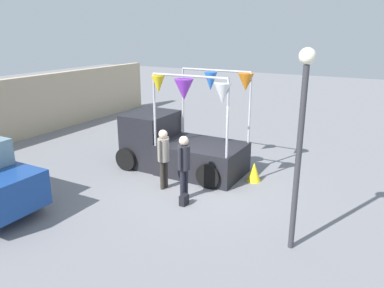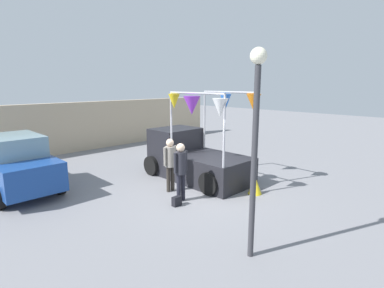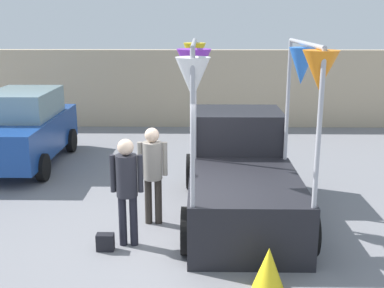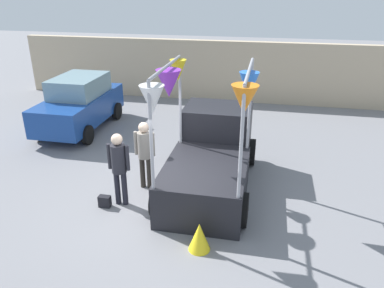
% 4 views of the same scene
% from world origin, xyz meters
% --- Properties ---
extents(ground_plane, '(60.00, 60.00, 0.00)m').
position_xyz_m(ground_plane, '(0.00, 0.00, 0.00)').
color(ground_plane, slate).
extents(vendor_truck, '(2.42, 4.10, 3.28)m').
position_xyz_m(vendor_truck, '(0.89, 1.25, 0.89)').
color(vendor_truck, black).
rests_on(vendor_truck, ground).
extents(parked_car, '(1.88, 4.00, 1.88)m').
position_xyz_m(parked_car, '(-4.31, 4.27, 0.94)').
color(parked_car, navy).
rests_on(parked_car, ground).
extents(person_customer, '(0.53, 0.34, 1.80)m').
position_xyz_m(person_customer, '(-1.03, -0.20, 1.10)').
color(person_customer, black).
rests_on(person_customer, ground).
extents(person_vendor, '(0.53, 0.34, 1.78)m').
position_xyz_m(person_vendor, '(-0.71, 0.68, 1.09)').
color(person_vendor, '#2D2823').
rests_on(person_vendor, ground).
extents(handbag, '(0.28, 0.16, 0.28)m').
position_xyz_m(handbag, '(-1.38, -0.40, 0.14)').
color(handbag, black).
rests_on(handbag, ground).
extents(street_lamp, '(0.32, 0.32, 4.20)m').
position_xyz_m(street_lamp, '(-2.03, -3.44, 2.72)').
color(street_lamp, '#333338').
rests_on(street_lamp, ground).
extents(brick_boundary_wall, '(18.00, 0.36, 2.60)m').
position_xyz_m(brick_boundary_wall, '(0.00, 8.84, 1.30)').
color(brick_boundary_wall, tan).
rests_on(brick_boundary_wall, ground).
extents(folded_kite_bundle_sunflower, '(0.58, 0.58, 0.60)m').
position_xyz_m(folded_kite_bundle_sunflower, '(1.09, -1.46, 0.30)').
color(folded_kite_bundle_sunflower, yellow).
rests_on(folded_kite_bundle_sunflower, ground).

